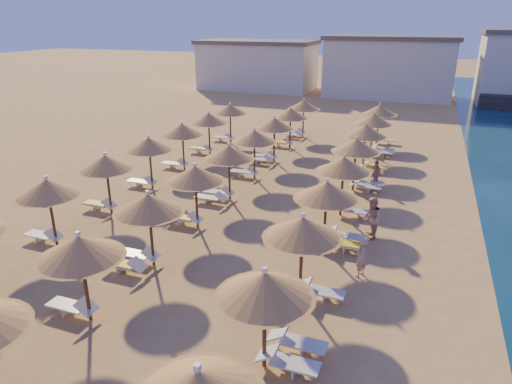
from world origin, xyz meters
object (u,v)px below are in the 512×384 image
at_px(beachgoer_a, 361,257).
at_px(beachgoer_b, 372,218).
at_px(parasol_row_west, 213,163).
at_px(beachgoer_c, 375,173).
at_px(parasol_row_east, 336,177).

relative_size(beachgoer_a, beachgoer_b, 0.83).
distance_m(parasol_row_west, beachgoer_b, 7.92).
bearing_deg(beachgoer_c, parasol_row_west, -90.60).
relative_size(beachgoer_a, beachgoer_c, 0.98).
distance_m(parasol_row_west, beachgoer_c, 9.91).
bearing_deg(beachgoer_c, parasol_row_east, -53.08).
xyz_separation_m(parasol_row_west, beachgoer_b, (7.75, -0.22, -1.63)).
bearing_deg(beachgoer_a, beachgoer_b, -156.36).
bearing_deg(beachgoer_a, parasol_row_east, -131.04).
bearing_deg(parasol_row_east, beachgoer_b, -7.13).
relative_size(parasol_row_east, beachgoer_c, 22.65).
height_order(parasol_row_east, beachgoer_b, parasol_row_east).
xyz_separation_m(parasol_row_east, beachgoer_a, (1.79, -3.61, -1.79)).
xyz_separation_m(beachgoer_a, beachgoer_c, (-0.70, 10.29, 0.01)).
relative_size(parasol_row_east, beachgoer_a, 23.06).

